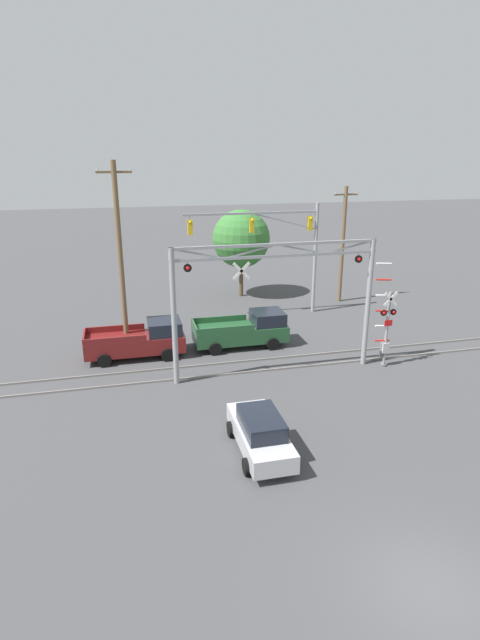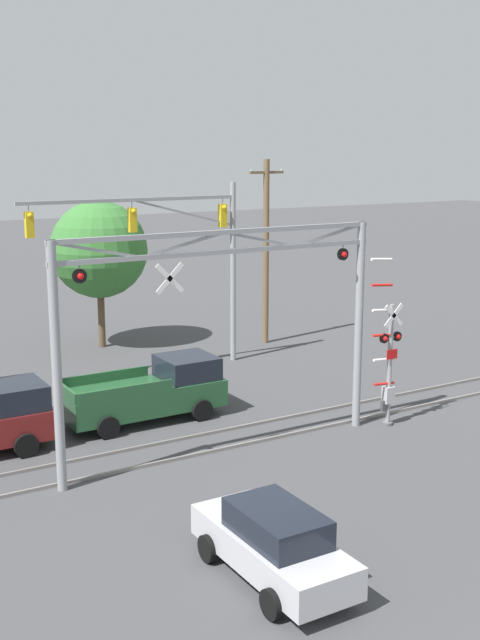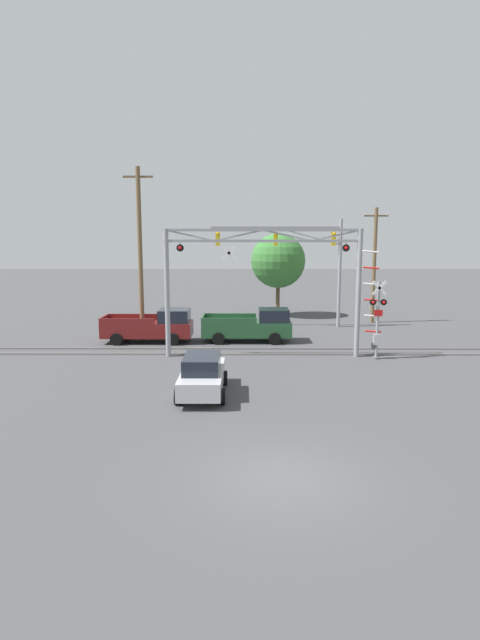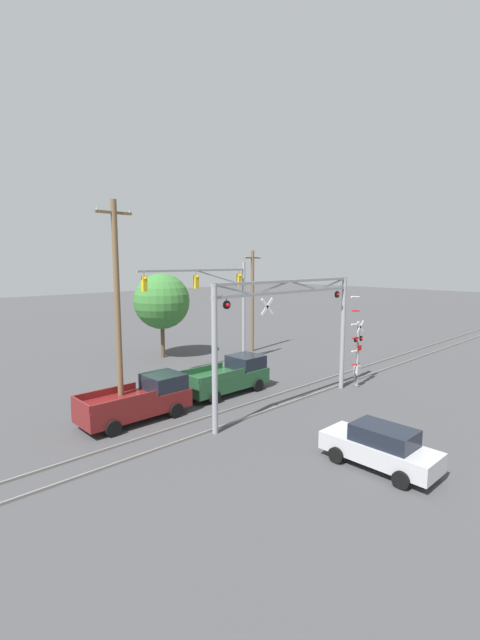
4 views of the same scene
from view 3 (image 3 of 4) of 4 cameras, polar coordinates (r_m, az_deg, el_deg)
ground_plane at (r=13.75m, az=4.87°, el=-17.58°), size 200.00×200.00×0.00m
rail_track_near at (r=27.27m, az=2.53°, el=-3.94°), size 80.00×0.08×0.10m
rail_track_far at (r=28.67m, az=2.42°, el=-3.29°), size 80.00×0.08×0.10m
crossing_gantry at (r=26.35m, az=2.60°, el=5.28°), size 10.40×0.29×6.79m
crossing_signal_mast at (r=27.00m, az=15.32°, el=0.02°), size 1.37×0.35×5.70m
traffic_signal_span at (r=36.06m, az=7.84°, el=7.52°), size 9.32×0.39×7.71m
pickup_truck_lead at (r=30.81m, az=1.31°, el=-0.67°), size 5.47×2.29×2.04m
pickup_truck_following at (r=31.09m, az=-9.97°, el=-0.72°), size 5.44×2.29×2.04m
sedan_waiting at (r=20.28m, az=-4.32°, el=-6.24°), size 1.92×4.35×1.65m
utility_pole_left at (r=31.35m, az=-11.34°, el=7.51°), size 1.80×0.28×10.56m
utility_pole_right at (r=39.06m, az=15.09°, el=6.20°), size 1.80×0.28×8.62m
background_tree_beyond_span at (r=41.11m, az=4.39°, el=6.75°), size 4.45×4.45×6.80m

